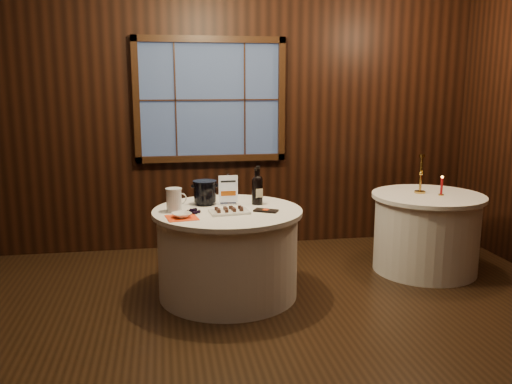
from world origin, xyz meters
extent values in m
plane|color=black|center=(0.00, 0.00, 0.00)|extent=(6.00, 6.00, 0.00)
cube|color=black|center=(0.00, 2.50, 1.50)|extent=(6.00, 0.02, 3.00)
cube|color=#34456E|center=(0.00, 2.47, 1.65)|extent=(1.50, 0.01, 1.20)
cylinder|color=white|center=(0.00, 1.00, 0.36)|extent=(1.20, 1.20, 0.73)
cylinder|color=white|center=(0.00, 1.00, 0.75)|extent=(1.28, 1.28, 0.04)
cylinder|color=white|center=(2.00, 1.30, 0.36)|extent=(1.00, 1.00, 0.73)
cylinder|color=white|center=(2.00, 1.30, 0.75)|extent=(1.08, 1.08, 0.04)
cube|color=#AFAFB6|center=(0.03, 1.19, 0.78)|extent=(0.14, 0.08, 0.01)
cube|color=#AFAFB6|center=(0.03, 1.19, 0.91)|extent=(0.02, 0.01, 0.26)
cube|color=silver|center=(0.03, 1.18, 0.91)|extent=(0.17, 0.01, 0.24)
cylinder|color=black|center=(0.28, 1.15, 0.88)|extent=(0.08, 0.08, 0.21)
sphere|color=black|center=(0.28, 1.15, 0.98)|extent=(0.08, 0.08, 0.08)
cylinder|color=black|center=(0.28, 1.15, 1.04)|extent=(0.03, 0.03, 0.09)
cylinder|color=black|center=(0.28, 1.15, 1.09)|extent=(0.03, 0.03, 0.02)
cube|color=beige|center=(0.28, 1.11, 0.88)|extent=(0.05, 0.03, 0.07)
cylinder|color=black|center=(0.29, 1.15, 0.88)|extent=(0.08, 0.08, 0.22)
sphere|color=black|center=(0.29, 1.15, 0.99)|extent=(0.08, 0.08, 0.08)
cylinder|color=black|center=(0.29, 1.15, 1.05)|extent=(0.03, 0.03, 0.10)
cylinder|color=black|center=(0.29, 1.15, 1.10)|extent=(0.04, 0.04, 0.02)
cube|color=beige|center=(0.29, 1.11, 0.88)|extent=(0.06, 0.01, 0.08)
cylinder|color=black|center=(-0.17, 1.23, 0.78)|extent=(0.15, 0.15, 0.03)
cylinder|color=black|center=(-0.17, 1.23, 0.88)|extent=(0.20, 0.20, 0.17)
cylinder|color=black|center=(-0.17, 1.23, 0.98)|extent=(0.21, 0.21, 0.02)
cube|color=white|center=(0.00, 0.87, 0.78)|extent=(0.34, 0.25, 0.02)
cube|color=black|center=(0.31, 0.87, 0.78)|extent=(0.22, 0.18, 0.02)
cylinder|color=#3B2E15|center=(-0.37, 0.88, 0.79)|extent=(0.07, 0.04, 0.03)
cylinder|color=silver|center=(-0.45, 1.01, 0.86)|extent=(0.13, 0.13, 0.19)
cylinder|color=silver|center=(-0.45, 1.01, 0.96)|extent=(0.14, 0.14, 0.01)
torus|color=silver|center=(-0.38, 1.01, 0.87)|extent=(0.09, 0.04, 0.10)
cube|color=#EC3F13|center=(-0.40, 0.77, 0.77)|extent=(0.28, 0.28, 0.00)
imported|color=white|center=(-0.40, 0.77, 0.79)|extent=(0.20, 0.20, 0.04)
cylinder|color=gold|center=(1.95, 1.38, 0.78)|extent=(0.11, 0.11, 0.02)
cylinder|color=gold|center=(1.95, 1.38, 0.96)|extent=(0.02, 0.02, 0.33)
cylinder|color=gold|center=(1.95, 1.38, 1.14)|extent=(0.05, 0.05, 0.03)
cylinder|color=gold|center=(2.09, 1.23, 0.78)|extent=(0.05, 0.05, 0.01)
cylinder|color=#B40D11|center=(2.09, 1.23, 0.86)|extent=(0.02, 0.02, 0.16)
sphere|color=#FFB23F|center=(2.09, 1.23, 0.95)|extent=(0.02, 0.02, 0.02)
camera|label=1|loc=(-0.53, -3.48, 1.83)|focal=38.00mm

